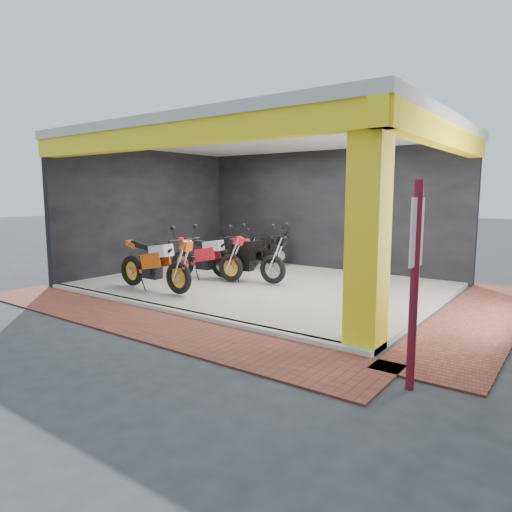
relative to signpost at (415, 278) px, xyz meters
The scene contains 17 objects.
ground 5.22m from the signpost, 159.55° to the left, with size 80.00×80.00×0.00m, color #2D2D30.
showroom_floor 6.18m from the signpost, 141.50° to the left, with size 8.00×6.00×0.10m, color white.
showroom_ceiling 6.46m from the signpost, 141.50° to the left, with size 8.40×6.40×0.20m, color beige.
back_wall 8.35m from the signpost, 124.59° to the left, with size 8.20×0.20×3.50m, color black.
left_wall 9.61m from the signpost, 156.91° to the left, with size 0.20×6.20×3.50m, color black.
corner_column 1.48m from the signpost, 134.10° to the left, with size 0.50×0.50×3.50m, color yellow.
header_beam_front 5.19m from the signpost, behind, with size 8.40×0.30×0.40m, color yellow.
header_beam_right 4.32m from the signpost, 101.03° to the left, with size 0.30×6.40×0.40m, color yellow.
floor_kerb 4.96m from the signpost, behind, with size 8.00×0.20×0.10m, color white.
paver_front 4.91m from the signpost, behind, with size 9.00×1.40×0.03m, color brown.
paver_right 3.99m from the signpost, 89.00° to the left, with size 1.40×7.00×0.03m, color brown.
signpost is the anchor object (origin of this frame).
moto_hero 5.71m from the signpost, 163.43° to the left, with size 2.37×0.88×1.45m, color #E44D09, non-canonical shape.
moto_row_a 6.45m from the signpost, 148.16° to the left, with size 2.26×0.84×1.38m, color red, non-canonical shape.
moto_row_b 5.86m from the signpost, 139.94° to the left, with size 2.32×0.86×1.42m, color black, non-canonical shape.
moto_row_c 8.27m from the signpost, 139.61° to the left, with size 1.89×0.70×1.15m, color black, non-canonical shape.
moto_row_d 8.76m from the signpost, 133.25° to the left, with size 1.90×0.71×1.16m, color black, non-canonical shape.
Camera 1 is at (6.27, -6.90, 2.26)m, focal length 32.00 mm.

